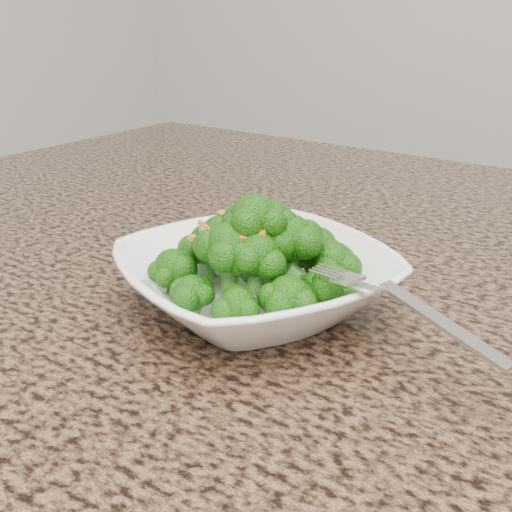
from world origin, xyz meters
The scene contains 5 objects.
granite_counter centered at (0.00, 0.30, 0.89)m, with size 1.64×1.04×0.03m, color brown.
bowl centered at (-0.13, 0.19, 0.93)m, with size 0.22×0.22×0.05m, color white.
broccoli_pile centered at (-0.13, 0.19, 0.99)m, with size 0.19×0.19×0.07m, color #1C630B, non-canonical shape.
garlic_topping centered at (-0.13, 0.19, 1.02)m, with size 0.12×0.12×0.01m, color #B9792D, non-canonical shape.
fork centered at (-0.02, 0.16, 0.96)m, with size 0.17×0.03×0.01m, color silver, non-canonical shape.
Camera 1 is at (0.15, -0.21, 1.15)m, focal length 45.00 mm.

